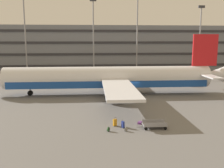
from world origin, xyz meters
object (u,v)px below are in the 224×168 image
object	(u,v)px
suitcase_purple	(123,124)
airliner	(111,78)
backpack_silver	(126,129)
suitcase_laid_flat	(140,123)
baggage_cart	(155,125)
backpack_black	(108,129)
suitcase_large	(115,122)

from	to	relation	value
suitcase_purple	airliner	bearing A→B (deg)	89.60
airliner	backpack_silver	world-z (taller)	airliner
suitcase_laid_flat	baggage_cart	bearing A→B (deg)	-51.85
suitcase_purple	baggage_cart	size ratio (longest dim) A/B	0.27
backpack_black	airliner	bearing A→B (deg)	84.42
airliner	suitcase_laid_flat	world-z (taller)	airliner
airliner	baggage_cart	size ratio (longest dim) A/B	12.54
backpack_silver	airliner	bearing A→B (deg)	90.21
backpack_silver	baggage_cart	xyz separation A→B (m)	(3.22, 0.68, 0.21)
suitcase_large	suitcase_purple	bearing A→B (deg)	-39.15
suitcase_large	backpack_black	size ratio (longest dim) A/B	1.82
airliner	suitcase_purple	size ratio (longest dim) A/B	46.10
suitcase_large	backpack_black	distance (m)	1.89
backpack_silver	suitcase_large	bearing A→B (deg)	119.24
backpack_black	baggage_cart	distance (m)	5.13
suitcase_purple	backpack_silver	xyz separation A→B (m)	(0.19, -1.13, -0.17)
suitcase_large	suitcase_laid_flat	bearing A→B (deg)	10.25
airliner	suitcase_laid_flat	distance (m)	16.60
airliner	suitcase_laid_flat	bearing A→B (deg)	-82.97
airliner	baggage_cart	world-z (taller)	airliner
backpack_silver	suitcase_laid_flat	bearing A→B (deg)	50.21
suitcase_laid_flat	backpack_black	xyz separation A→B (m)	(-3.81, -2.20, 0.13)
suitcase_large	suitcase_purple	world-z (taller)	suitcase_large
backpack_black	suitcase_purple	bearing A→B (deg)	30.84
backpack_silver	baggage_cart	world-z (taller)	baggage_cart
suitcase_laid_flat	baggage_cart	xyz separation A→B (m)	(1.29, -1.64, 0.31)
suitcase_large	baggage_cart	xyz separation A→B (m)	(4.23, -1.11, -0.00)
baggage_cart	suitcase_purple	bearing A→B (deg)	172.53
backpack_black	suitcase_large	bearing A→B (deg)	62.46
suitcase_laid_flat	backpack_black	world-z (taller)	backpack_black
suitcase_purple	baggage_cart	bearing A→B (deg)	-7.47
baggage_cart	backpack_silver	bearing A→B (deg)	-168.05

